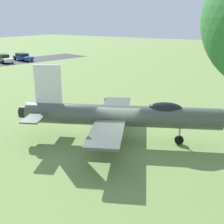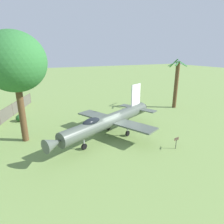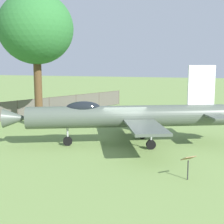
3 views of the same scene
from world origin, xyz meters
name	(u,v)px [view 3 (image 3 of 3)]	position (x,y,z in m)	size (l,w,h in m)	color
ground_plane	(127,144)	(0.00, 0.00, 0.00)	(200.00, 200.00, 0.00)	#75934C
display_jet	(122,116)	(-0.30, -0.14, 1.90)	(13.91, 9.69, 5.15)	#4C564C
shade_tree	(36,29)	(-8.43, 2.96, 7.95)	(5.87, 6.13, 10.83)	brown
perimeter_fence	(0,111)	(-13.22, 4.05, 0.96)	(12.93, 30.95, 1.81)	#4C4238
shrub_by_tree	(72,111)	(-8.71, 9.60, 0.47)	(1.23, 1.26, 0.93)	#235B26
info_plaque	(188,162)	(4.44, -5.29, 0.85)	(0.71, 0.70, 1.14)	#333333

